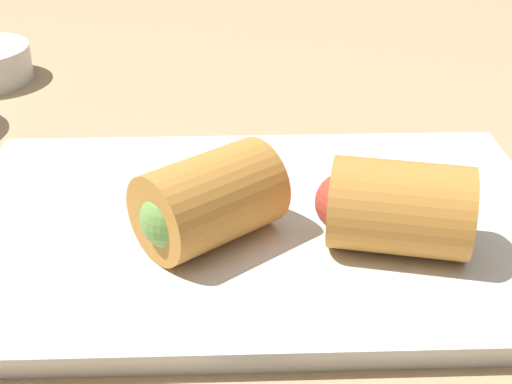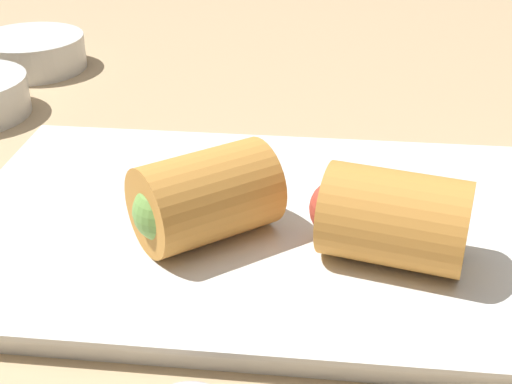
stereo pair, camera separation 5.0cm
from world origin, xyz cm
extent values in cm
cube|color=tan|center=(0.00, 0.00, 1.00)|extent=(180.00, 140.00, 2.00)
cube|color=silver|center=(2.51, -0.46, 2.60)|extent=(33.05, 21.91, 1.20)
cube|color=silver|center=(2.51, -0.46, 3.35)|extent=(34.38, 22.79, 0.30)
cylinder|color=#C68438|center=(0.33, -2.11, 5.96)|extent=(8.70, 8.34, 4.92)
sphere|color=#6B9E47|center=(-1.91, -3.90, 5.96)|extent=(3.20, 3.20, 3.20)
cylinder|color=#C68438|center=(9.91, -3.28, 5.96)|extent=(8.14, 6.44, 4.92)
sphere|color=#B23D2D|center=(7.13, -2.63, 5.96)|extent=(3.20, 3.20, 3.20)
cylinder|color=silver|center=(-21.86, 27.45, 3.56)|extent=(9.94, 9.94, 3.12)
cylinder|color=#477038|center=(-21.86, 27.45, 4.84)|extent=(8.15, 8.15, 0.56)
camera|label=1|loc=(1.32, -34.90, 24.63)|focal=50.00mm
camera|label=2|loc=(6.33, -34.71, 24.63)|focal=50.00mm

